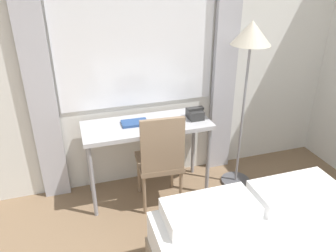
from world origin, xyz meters
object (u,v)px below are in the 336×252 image
standing_lamp (250,52)px  desk_chair (160,157)px  telephone (195,113)px  book (135,123)px  desk (147,131)px

standing_lamp → desk_chair: bearing=-172.8°
desk_chair → telephone: size_ratio=5.89×
telephone → book: (-0.58, 0.05, -0.04)m
telephone → book: size_ratio=0.68×
telephone → book: 0.58m
standing_lamp → book: (-1.03, 0.14, -0.61)m
telephone → book: telephone is taller
desk → standing_lamp: bearing=-7.4°
desk → standing_lamp: standing_lamp is taller
desk_chair → book: size_ratio=3.99×
book → desk: bearing=-12.1°
book → desk_chair: bearing=-55.8°
desk_chair → book: 0.40m
standing_lamp → book: 1.21m
desk → standing_lamp: (0.92, -0.12, 0.70)m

